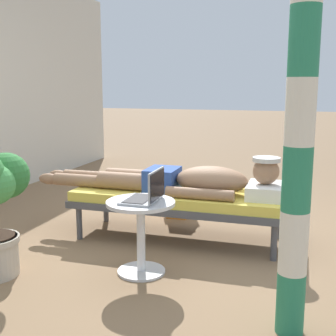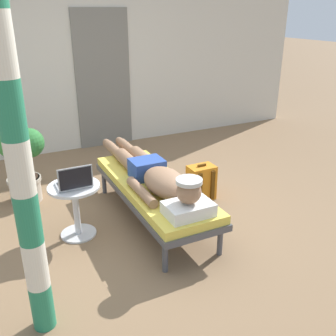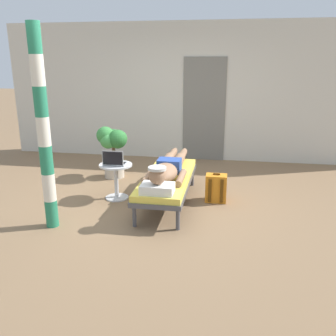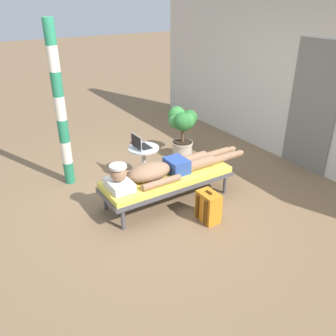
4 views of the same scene
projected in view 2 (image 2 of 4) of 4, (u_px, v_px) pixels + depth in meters
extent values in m
plane|color=#846647|center=(133.00, 224.00, 3.88)|extent=(40.00, 40.00, 0.00)
cube|color=beige|center=(79.00, 58.00, 5.61)|extent=(7.60, 0.20, 2.70)
cube|color=slate|center=(103.00, 80.00, 5.77)|extent=(0.84, 0.03, 2.04)
cylinder|color=#4C4C51|center=(104.00, 182.00, 4.50)|extent=(0.05, 0.05, 0.28)
cylinder|color=#4C4C51|center=(146.00, 174.00, 4.72)|extent=(0.05, 0.05, 0.28)
cylinder|color=#4C4C51|center=(165.00, 257.00, 3.14)|extent=(0.05, 0.05, 0.28)
cylinder|color=#4C4C51|center=(220.00, 241.00, 3.36)|extent=(0.05, 0.05, 0.28)
cube|color=#4C4C51|center=(153.00, 192.00, 3.86)|extent=(0.64, 1.84, 0.06)
cube|color=#E5CC4C|center=(153.00, 186.00, 3.84)|extent=(0.61, 1.80, 0.08)
cube|color=white|center=(188.00, 209.00, 3.21)|extent=(0.40, 0.28, 0.11)
sphere|color=#997051|center=(189.00, 192.00, 3.15)|extent=(0.21, 0.21, 0.21)
cylinder|color=silver|center=(189.00, 181.00, 3.11)|extent=(0.22, 0.22, 0.03)
ellipsoid|color=#997051|center=(165.00, 182.00, 3.55)|extent=(0.35, 0.60, 0.23)
cylinder|color=#997051|center=(142.00, 192.00, 3.53)|extent=(0.09, 0.55, 0.09)
cylinder|color=#997051|center=(184.00, 183.00, 3.71)|extent=(0.09, 0.55, 0.09)
cube|color=#2D4C9E|center=(147.00, 168.00, 3.91)|extent=(0.33, 0.26, 0.19)
cylinder|color=#997051|center=(127.00, 161.00, 4.16)|extent=(0.15, 0.42, 0.15)
cylinder|color=#997051|center=(115.00, 150.00, 4.53)|extent=(0.11, 0.44, 0.11)
ellipsoid|color=#997051|center=(107.00, 143.00, 4.77)|extent=(0.09, 0.20, 0.10)
cylinder|color=#997051|center=(142.00, 158.00, 4.23)|extent=(0.15, 0.42, 0.15)
cylinder|color=#997051|center=(128.00, 148.00, 4.60)|extent=(0.11, 0.44, 0.11)
ellipsoid|color=#997051|center=(120.00, 141.00, 4.84)|extent=(0.09, 0.20, 0.10)
cylinder|color=silver|center=(79.00, 233.00, 3.71)|extent=(0.34, 0.34, 0.02)
cylinder|color=silver|center=(76.00, 211.00, 3.62)|extent=(0.06, 0.06, 0.48)
cylinder|color=silver|center=(74.00, 187.00, 3.52)|extent=(0.48, 0.48, 0.02)
cube|color=#A5A8AD|center=(74.00, 185.00, 3.51)|extent=(0.31, 0.22, 0.02)
cube|color=black|center=(73.00, 183.00, 3.51)|extent=(0.27, 0.15, 0.00)
cube|color=#A5A8AD|center=(76.00, 178.00, 3.37)|extent=(0.31, 0.01, 0.21)
cube|color=black|center=(76.00, 179.00, 3.36)|extent=(0.29, 0.00, 0.19)
cube|color=orange|center=(201.00, 183.00, 4.34)|extent=(0.30, 0.20, 0.40)
cube|color=orange|center=(196.00, 184.00, 4.46)|extent=(0.23, 0.04, 0.18)
cube|color=#56330C|center=(200.00, 188.00, 4.21)|extent=(0.04, 0.02, 0.34)
cube|color=#56330C|center=(213.00, 185.00, 4.28)|extent=(0.04, 0.02, 0.34)
cube|color=#56330C|center=(202.00, 165.00, 4.26)|extent=(0.10, 0.02, 0.02)
cylinder|color=#BFB29E|center=(26.00, 189.00, 4.32)|extent=(0.34, 0.34, 0.28)
cylinder|color=#BFB29E|center=(24.00, 179.00, 4.27)|extent=(0.37, 0.37, 0.04)
cylinder|color=#332319|center=(24.00, 177.00, 4.26)|extent=(0.31, 0.31, 0.01)
cylinder|color=brown|center=(22.00, 164.00, 4.20)|extent=(0.06, 0.06, 0.33)
sphere|color=#38843D|center=(29.00, 141.00, 4.14)|extent=(0.28, 0.28, 0.28)
sphere|color=#2D7233|center=(23.00, 139.00, 4.19)|extent=(0.26, 0.26, 0.26)
sphere|color=#2D7233|center=(11.00, 141.00, 4.24)|extent=(0.29, 0.29, 0.29)
sphere|color=#429347|center=(7.00, 147.00, 4.15)|extent=(0.21, 0.21, 0.21)
sphere|color=#38843D|center=(6.00, 141.00, 3.99)|extent=(0.30, 0.30, 0.30)
sphere|color=#429347|center=(14.00, 148.00, 4.01)|extent=(0.27, 0.27, 0.27)
sphere|color=#2D7233|center=(29.00, 143.00, 4.08)|extent=(0.32, 0.32, 0.32)
cylinder|color=#267F59|center=(42.00, 306.00, 2.59)|extent=(0.15, 0.15, 0.34)
cylinder|color=silver|center=(36.00, 264.00, 2.46)|extent=(0.15, 0.15, 0.34)
cylinder|color=#267F59|center=(28.00, 219.00, 2.33)|extent=(0.15, 0.15, 0.34)
cylinder|color=silver|center=(20.00, 168.00, 2.20)|extent=(0.15, 0.15, 0.34)
cylinder|color=#267F59|center=(11.00, 110.00, 2.07)|extent=(0.15, 0.15, 0.34)
cylinder|color=silver|center=(0.00, 45.00, 1.94)|extent=(0.15, 0.15, 0.34)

